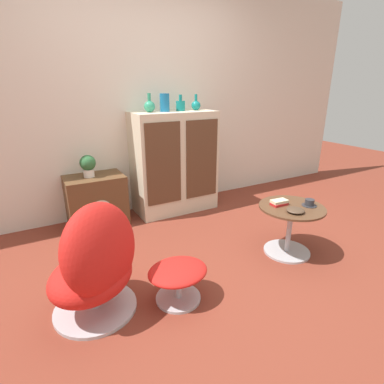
{
  "coord_description": "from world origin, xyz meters",
  "views": [
    {
      "loc": [
        -1.2,
        -1.74,
        1.44
      ],
      "look_at": [
        0.02,
        0.45,
        0.55
      ],
      "focal_mm": 28.0,
      "sensor_mm": 36.0,
      "label": 1
    }
  ],
  "objects_px": {
    "ottoman": "(178,275)",
    "vase_leftmost": "(149,106)",
    "coffee_table": "(290,225)",
    "potted_plant": "(88,165)",
    "vase_inner_left": "(165,103)",
    "vase_rightmost": "(196,105)",
    "tv_console": "(96,200)",
    "vase_inner_right": "(181,105)",
    "sideboard": "(174,162)",
    "teacup": "(309,203)",
    "book_stack": "(279,203)",
    "bowl": "(295,210)",
    "egg_chair": "(96,265)"
  },
  "relations": [
    {
      "from": "ottoman",
      "to": "vase_leftmost",
      "type": "relative_size",
      "value": 2.16
    },
    {
      "from": "coffee_table",
      "to": "potted_plant",
      "type": "bearing_deg",
      "value": 133.86
    },
    {
      "from": "vase_inner_left",
      "to": "vase_rightmost",
      "type": "relative_size",
      "value": 1.07
    },
    {
      "from": "vase_rightmost",
      "to": "potted_plant",
      "type": "relative_size",
      "value": 0.77
    },
    {
      "from": "tv_console",
      "to": "potted_plant",
      "type": "bearing_deg",
      "value": 178.95
    },
    {
      "from": "ottoman",
      "to": "vase_inner_right",
      "type": "bearing_deg",
      "value": 61.83
    },
    {
      "from": "sideboard",
      "to": "teacup",
      "type": "height_order",
      "value": "sideboard"
    },
    {
      "from": "sideboard",
      "to": "coffee_table",
      "type": "relative_size",
      "value": 2.08
    },
    {
      "from": "coffee_table",
      "to": "vase_inner_left",
      "type": "xyz_separation_m",
      "value": [
        -0.53,
        1.43,
        0.99
      ]
    },
    {
      "from": "teacup",
      "to": "vase_rightmost",
      "type": "bearing_deg",
      "value": 100.72
    },
    {
      "from": "vase_leftmost",
      "to": "book_stack",
      "type": "bearing_deg",
      "value": -64.76
    },
    {
      "from": "vase_leftmost",
      "to": "vase_inner_right",
      "type": "relative_size",
      "value": 1.11
    },
    {
      "from": "vase_inner_right",
      "to": "tv_console",
      "type": "bearing_deg",
      "value": 178.51
    },
    {
      "from": "vase_inner_right",
      "to": "vase_leftmost",
      "type": "bearing_deg",
      "value": 180.0
    },
    {
      "from": "vase_inner_left",
      "to": "teacup",
      "type": "xyz_separation_m",
      "value": [
        0.68,
        -1.5,
        -0.79
      ]
    },
    {
      "from": "vase_inner_left",
      "to": "potted_plant",
      "type": "xyz_separation_m",
      "value": [
        -0.87,
        0.03,
        -0.59
      ]
    },
    {
      "from": "coffee_table",
      "to": "vase_rightmost",
      "type": "xyz_separation_m",
      "value": [
        -0.14,
        1.43,
        0.95
      ]
    },
    {
      "from": "ottoman",
      "to": "vase_inner_right",
      "type": "relative_size",
      "value": 2.41
    },
    {
      "from": "teacup",
      "to": "tv_console",
      "type": "bearing_deg",
      "value": 134.66
    },
    {
      "from": "vase_leftmost",
      "to": "potted_plant",
      "type": "distance_m",
      "value": 0.89
    },
    {
      "from": "coffee_table",
      "to": "potted_plant",
      "type": "relative_size",
      "value": 2.45
    },
    {
      "from": "sideboard",
      "to": "vase_leftmost",
      "type": "xyz_separation_m",
      "value": [
        -0.28,
        0.0,
        0.65
      ]
    },
    {
      "from": "vase_inner_right",
      "to": "teacup",
      "type": "distance_m",
      "value": 1.74
    },
    {
      "from": "vase_inner_right",
      "to": "vase_rightmost",
      "type": "height_order",
      "value": "vase_rightmost"
    },
    {
      "from": "tv_console",
      "to": "vase_inner_left",
      "type": "relative_size",
      "value": 3.14
    },
    {
      "from": "vase_leftmost",
      "to": "book_stack",
      "type": "distance_m",
      "value": 1.68
    },
    {
      "from": "vase_leftmost",
      "to": "vase_inner_left",
      "type": "relative_size",
      "value": 1.02
    },
    {
      "from": "bowl",
      "to": "vase_inner_left",
      "type": "bearing_deg",
      "value": 106.68
    },
    {
      "from": "egg_chair",
      "to": "potted_plant",
      "type": "relative_size",
      "value": 3.5
    },
    {
      "from": "potted_plant",
      "to": "book_stack",
      "type": "height_order",
      "value": "potted_plant"
    },
    {
      "from": "vase_inner_right",
      "to": "bowl",
      "type": "distance_m",
      "value": 1.74
    },
    {
      "from": "sideboard",
      "to": "bowl",
      "type": "distance_m",
      "value": 1.58
    },
    {
      "from": "vase_rightmost",
      "to": "vase_leftmost",
      "type": "bearing_deg",
      "value": 180.0
    },
    {
      "from": "egg_chair",
      "to": "coffee_table",
      "type": "relative_size",
      "value": 1.43
    },
    {
      "from": "potted_plant",
      "to": "coffee_table",
      "type": "bearing_deg",
      "value": -46.14
    },
    {
      "from": "egg_chair",
      "to": "teacup",
      "type": "distance_m",
      "value": 1.81
    },
    {
      "from": "vase_inner_right",
      "to": "sideboard",
      "type": "bearing_deg",
      "value": -177.66
    },
    {
      "from": "egg_chair",
      "to": "vase_rightmost",
      "type": "relative_size",
      "value": 4.51
    },
    {
      "from": "bowl",
      "to": "teacup",
      "type": "bearing_deg",
      "value": 11.19
    },
    {
      "from": "egg_chair",
      "to": "bowl",
      "type": "bearing_deg",
      "value": -5.6
    },
    {
      "from": "potted_plant",
      "to": "egg_chair",
      "type": "bearing_deg",
      "value": -100.35
    },
    {
      "from": "egg_chair",
      "to": "book_stack",
      "type": "distance_m",
      "value": 1.59
    },
    {
      "from": "tv_console",
      "to": "book_stack",
      "type": "distance_m",
      "value": 1.9
    },
    {
      "from": "ottoman",
      "to": "potted_plant",
      "type": "bearing_deg",
      "value": 99.18
    },
    {
      "from": "coffee_table",
      "to": "vase_leftmost",
      "type": "height_order",
      "value": "vase_leftmost"
    },
    {
      "from": "tv_console",
      "to": "sideboard",
      "type": "bearing_deg",
      "value": -1.88
    },
    {
      "from": "vase_leftmost",
      "to": "vase_inner_right",
      "type": "height_order",
      "value": "vase_leftmost"
    },
    {
      "from": "sideboard",
      "to": "teacup",
      "type": "distance_m",
      "value": 1.6
    },
    {
      "from": "tv_console",
      "to": "vase_inner_right",
      "type": "xyz_separation_m",
      "value": [
        1.02,
        -0.03,
        0.96
      ]
    },
    {
      "from": "tv_console",
      "to": "teacup",
      "type": "height_order",
      "value": "tv_console"
    }
  ]
}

